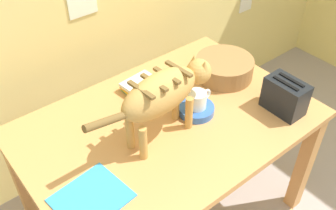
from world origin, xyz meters
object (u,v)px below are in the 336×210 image
(coffee_mug, at_px, (197,100))
(dining_table, at_px, (168,134))
(wicker_basket, at_px, (224,67))
(book_stack, at_px, (140,85))
(toaster, at_px, (285,96))
(cat, at_px, (164,93))
(magazine, at_px, (91,198))
(saucer_bowl, at_px, (196,110))

(coffee_mug, bearing_deg, dining_table, 165.35)
(dining_table, xyz_separation_m, wicker_basket, (0.47, 0.10, 0.14))
(book_stack, relative_size, wicker_basket, 0.63)
(wicker_basket, bearing_deg, toaster, -87.02)
(cat, xyz_separation_m, magazine, (-0.45, -0.10, -0.24))
(dining_table, distance_m, toaster, 0.60)
(dining_table, bearing_deg, book_stack, 81.21)
(dining_table, height_order, wicker_basket, wicker_basket)
(saucer_bowl, bearing_deg, cat, -175.09)
(coffee_mug, relative_size, magazine, 0.50)
(book_stack, height_order, toaster, toaster)
(cat, xyz_separation_m, book_stack, (0.11, 0.35, -0.21))
(saucer_bowl, relative_size, wicker_basket, 0.56)
(coffee_mug, bearing_deg, wicker_basket, 22.77)
(coffee_mug, bearing_deg, cat, -175.16)
(coffee_mug, height_order, book_stack, coffee_mug)
(cat, height_order, book_stack, cat)
(magazine, bearing_deg, toaster, -14.21)
(saucer_bowl, distance_m, book_stack, 0.34)
(coffee_mug, distance_m, toaster, 0.42)
(magazine, bearing_deg, cat, 6.05)
(cat, bearing_deg, dining_table, 125.87)
(dining_table, relative_size, saucer_bowl, 7.92)
(dining_table, distance_m, coffee_mug, 0.23)
(saucer_bowl, distance_m, coffee_mug, 0.06)
(saucer_bowl, distance_m, toaster, 0.43)
(toaster, bearing_deg, magazine, 172.62)
(cat, xyz_separation_m, coffee_mug, (0.22, 0.02, -0.16))
(cat, height_order, toaster, cat)
(book_stack, bearing_deg, magazine, -141.14)
(coffee_mug, relative_size, book_stack, 0.68)
(saucer_bowl, relative_size, coffee_mug, 1.30)
(magazine, height_order, book_stack, book_stack)
(dining_table, relative_size, book_stack, 7.07)
(saucer_bowl, height_order, coffee_mug, coffee_mug)
(dining_table, distance_m, magazine, 0.55)
(cat, height_order, wicker_basket, cat)
(book_stack, bearing_deg, cat, -107.77)
(book_stack, height_order, wicker_basket, wicker_basket)
(cat, bearing_deg, toaster, 62.47)
(dining_table, bearing_deg, cat, -139.22)
(saucer_bowl, distance_m, wicker_basket, 0.35)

